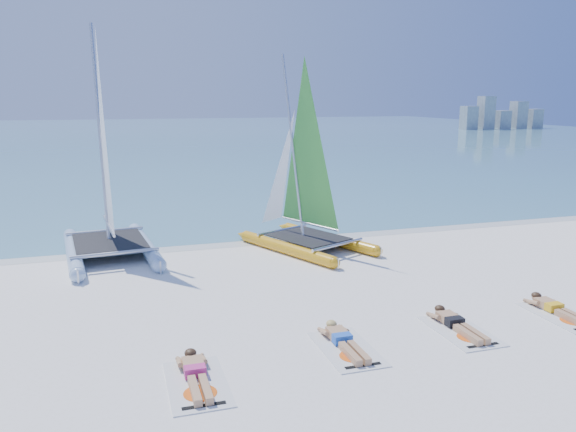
% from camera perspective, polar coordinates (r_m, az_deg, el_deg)
% --- Properties ---
extents(ground, '(140.00, 140.00, 0.00)m').
position_cam_1_polar(ground, '(14.01, 0.10, -7.99)').
color(ground, white).
rests_on(ground, ground).
extents(sea, '(140.00, 115.00, 0.01)m').
position_cam_1_polar(sea, '(75.82, -14.34, 7.97)').
color(sea, '#76B0C6').
rests_on(sea, ground).
extents(wet_sand_strip, '(140.00, 1.40, 0.01)m').
position_cam_1_polar(wet_sand_strip, '(19.10, -4.81, -2.56)').
color(wet_sand_strip, silver).
rests_on(wet_sand_strip, ground).
extents(distant_skyline, '(14.00, 2.00, 5.00)m').
position_cam_1_polar(distant_skyline, '(94.28, 20.79, 9.46)').
color(distant_skyline, '#A7B2B7').
rests_on(distant_skyline, ground).
extents(catamaran_blue, '(3.08, 5.56, 7.27)m').
position_cam_1_polar(catamaran_blue, '(17.88, -18.05, 2.98)').
color(catamaran_blue, '#B8D7F1').
rests_on(catamaran_blue, ground).
extents(catamaran_yellow, '(3.91, 5.15, 6.35)m').
position_cam_1_polar(catamaran_yellow, '(18.05, 1.06, 3.10)').
color(catamaran_yellow, '#FFAF1A').
rests_on(catamaran_yellow, ground).
extents(towel_a, '(1.00, 1.85, 0.02)m').
position_cam_1_polar(towel_a, '(10.07, -9.21, -16.46)').
color(towel_a, white).
rests_on(towel_a, ground).
extents(sunbather_a, '(0.37, 1.73, 0.26)m').
position_cam_1_polar(sunbather_a, '(10.19, -9.39, -15.42)').
color(sunbather_a, tan).
rests_on(sunbather_a, towel_a).
extents(towel_b, '(1.00, 1.85, 0.02)m').
position_cam_1_polar(towel_b, '(11.21, 5.98, -13.28)').
color(towel_b, white).
rests_on(towel_b, ground).
extents(sunbather_b, '(0.37, 1.73, 0.26)m').
position_cam_1_polar(sunbather_b, '(11.33, 5.61, -12.39)').
color(sunbather_b, tan).
rests_on(sunbather_b, towel_b).
extents(towel_c, '(1.00, 1.85, 0.02)m').
position_cam_1_polar(towel_c, '(12.46, 17.13, -11.09)').
color(towel_c, white).
rests_on(towel_c, ground).
extents(sunbather_c, '(0.37, 1.73, 0.26)m').
position_cam_1_polar(sunbather_c, '(12.57, 16.66, -10.33)').
color(sunbather_c, tan).
rests_on(sunbather_c, towel_c).
extents(towel_d, '(1.00, 1.85, 0.02)m').
position_cam_1_polar(towel_d, '(14.10, 26.01, -9.07)').
color(towel_d, white).
rests_on(towel_d, ground).
extents(sunbather_d, '(0.37, 1.73, 0.26)m').
position_cam_1_polar(sunbather_d, '(14.20, 25.52, -8.42)').
color(sunbather_d, tan).
rests_on(sunbather_d, towel_d).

